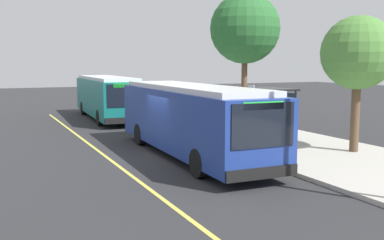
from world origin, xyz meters
TOP-DOWN VIEW (x-y plane):
  - ground_plane at (0.00, 0.00)m, footprint 120.00×120.00m
  - sidewalk_curb at (0.00, 6.00)m, footprint 44.00×6.40m
  - lane_stripe_center at (0.00, -2.20)m, footprint 36.00×0.14m
  - transit_bus_main at (0.45, 1.01)m, footprint 11.11×2.88m
  - transit_bus_second at (-13.52, 1.11)m, footprint 11.11×3.13m
  - bus_shelter at (-1.44, 6.21)m, footprint 2.90×1.60m
  - waiting_bench at (-1.13, 6.20)m, footprint 1.60×0.48m
  - route_sign_post at (0.95, 3.63)m, footprint 0.44×0.08m
  - pedestrian_commuter at (-3.23, 4.09)m, footprint 0.24×0.40m
  - street_tree_near_shelter at (-6.61, 8.00)m, footprint 4.29×4.29m
  - street_tree_upstreet at (3.17, 7.33)m, footprint 3.03×3.03m

SIDE VIEW (x-z plane):
  - ground_plane at x=0.00m, z-range 0.00..0.00m
  - lane_stripe_center at x=0.00m, z-range 0.00..0.01m
  - sidewalk_curb at x=0.00m, z-range 0.00..0.15m
  - waiting_bench at x=-1.13m, z-range 0.16..1.11m
  - pedestrian_commuter at x=-3.23m, z-range 0.27..1.96m
  - transit_bus_second at x=-13.52m, z-range 0.14..3.09m
  - transit_bus_main at x=0.45m, z-range 0.14..3.09m
  - bus_shelter at x=-1.44m, z-range 0.68..3.16m
  - route_sign_post at x=0.95m, z-range 0.56..3.36m
  - street_tree_upstreet at x=3.17m, z-range 1.41..7.04m
  - street_tree_near_shelter at x=-6.61m, z-range 1.96..9.93m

